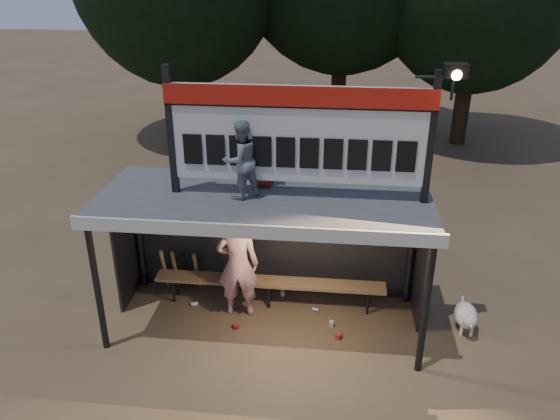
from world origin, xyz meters
name	(u,v)px	position (x,y,z in m)	size (l,w,h in m)	color
ground	(266,322)	(0.00, 0.00, 0.00)	(80.00, 80.00, 0.00)	brown
player	(238,265)	(-0.48, 0.22, 0.95)	(0.70, 0.46, 1.91)	white
child_a	(241,160)	(-0.32, -0.11, 2.90)	(0.57, 0.44, 1.17)	gray
child_b	(262,154)	(-0.08, 0.38, 2.84)	(0.51, 0.33, 1.04)	maroon
dugout_shelter	(266,217)	(0.00, 0.24, 1.85)	(5.10, 2.08, 2.32)	#434345
scoreboard_assembly	(302,132)	(0.56, -0.01, 3.32)	(4.10, 0.27, 1.99)	black
bench	(270,283)	(0.00, 0.55, 0.43)	(4.00, 0.35, 0.48)	olive
dog	(466,316)	(3.27, 0.14, 0.28)	(0.36, 0.81, 0.49)	silver
bats	(181,269)	(-1.66, 0.82, 0.43)	(0.67, 0.35, 0.84)	#987147
litter	(275,312)	(0.14, 0.26, 0.04)	(2.65, 1.26, 0.08)	#B3261E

